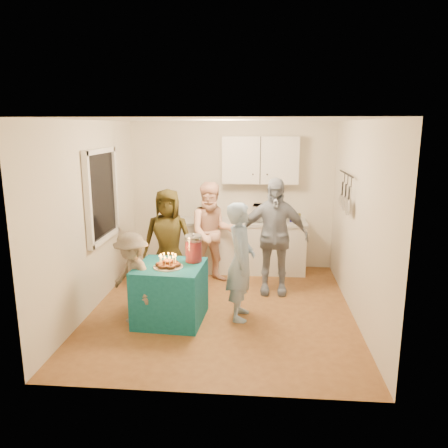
# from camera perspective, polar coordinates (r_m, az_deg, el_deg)

# --- Properties ---
(floor) EXTENTS (4.00, 4.00, 0.00)m
(floor) POSITION_cam_1_polar(r_m,az_deg,el_deg) (6.28, -0.27, -11.01)
(floor) COLOR brown
(floor) RESTS_ON ground
(ceiling) EXTENTS (4.00, 4.00, 0.00)m
(ceiling) POSITION_cam_1_polar(r_m,az_deg,el_deg) (5.74, -0.30, 13.46)
(ceiling) COLOR white
(ceiling) RESTS_ON floor
(back_wall) EXTENTS (3.60, 3.60, 0.00)m
(back_wall) POSITION_cam_1_polar(r_m,az_deg,el_deg) (7.84, 1.02, 3.73)
(back_wall) COLOR silver
(back_wall) RESTS_ON floor
(left_wall) EXTENTS (4.00, 4.00, 0.00)m
(left_wall) POSITION_cam_1_polar(r_m,az_deg,el_deg) (6.29, -16.84, 0.94)
(left_wall) COLOR silver
(left_wall) RESTS_ON floor
(right_wall) EXTENTS (4.00, 4.00, 0.00)m
(right_wall) POSITION_cam_1_polar(r_m,az_deg,el_deg) (5.99, 17.12, 0.34)
(right_wall) COLOR silver
(right_wall) RESTS_ON floor
(window_night) EXTENTS (0.04, 1.00, 1.20)m
(window_night) POSITION_cam_1_polar(r_m,az_deg,el_deg) (6.51, -15.78, 3.63)
(window_night) COLOR black
(window_night) RESTS_ON left_wall
(counter) EXTENTS (2.20, 0.58, 0.86)m
(counter) POSITION_cam_1_polar(r_m,az_deg,el_deg) (7.72, 2.33, -3.04)
(counter) COLOR white
(counter) RESTS_ON floor
(countertop) EXTENTS (2.24, 0.62, 0.05)m
(countertop) POSITION_cam_1_polar(r_m,az_deg,el_deg) (7.61, 2.36, 0.26)
(countertop) COLOR beige
(countertop) RESTS_ON counter
(upper_cabinet) EXTENTS (1.30, 0.30, 0.80)m
(upper_cabinet) POSITION_cam_1_polar(r_m,az_deg,el_deg) (7.59, 4.77, 8.34)
(upper_cabinet) COLOR white
(upper_cabinet) RESTS_ON back_wall
(pot_rack) EXTENTS (0.12, 1.00, 0.60)m
(pot_rack) POSITION_cam_1_polar(r_m,az_deg,el_deg) (6.60, 15.36, 4.21)
(pot_rack) COLOR black
(pot_rack) RESTS_ON right_wall
(microwave) EXTENTS (0.53, 0.38, 0.28)m
(microwave) POSITION_cam_1_polar(r_m,az_deg,el_deg) (7.57, 5.68, 1.42)
(microwave) COLOR white
(microwave) RESTS_ON countertop
(party_table) EXTENTS (0.91, 0.91, 0.76)m
(party_table) POSITION_cam_1_polar(r_m,az_deg,el_deg) (5.85, -7.01, -8.91)
(party_table) COLOR #105D6C
(party_table) RESTS_ON floor
(donut_cake) EXTENTS (0.38, 0.38, 0.18)m
(donut_cake) POSITION_cam_1_polar(r_m,az_deg,el_deg) (5.61, -7.33, -4.76)
(donut_cake) COLOR #381C0C
(donut_cake) RESTS_ON party_table
(punch_jar) EXTENTS (0.22, 0.22, 0.34)m
(punch_jar) POSITION_cam_1_polar(r_m,az_deg,el_deg) (5.79, -3.99, -3.31)
(punch_jar) COLOR red
(punch_jar) RESTS_ON party_table
(man_birthday) EXTENTS (0.39, 0.58, 1.57)m
(man_birthday) POSITION_cam_1_polar(r_m,az_deg,el_deg) (5.75, 2.19, -4.91)
(man_birthday) COLOR #8AA7C8
(man_birthday) RESTS_ON floor
(woman_back_left) EXTENTS (0.78, 0.51, 1.59)m
(woman_back_left) POSITION_cam_1_polar(r_m,az_deg,el_deg) (6.87, -7.29, -2.00)
(woman_back_left) COLOR brown
(woman_back_left) RESTS_ON floor
(woman_back_center) EXTENTS (0.93, 0.80, 1.65)m
(woman_back_center) POSITION_cam_1_polar(r_m,az_deg,el_deg) (7.08, -1.51, -1.17)
(woman_back_center) COLOR #F3987F
(woman_back_center) RESTS_ON floor
(woman_back_right) EXTENTS (1.06, 0.46, 1.78)m
(woman_back_right) POSITION_cam_1_polar(r_m,az_deg,el_deg) (6.63, 6.47, -1.62)
(woman_back_right) COLOR #101D36
(woman_back_right) RESTS_ON floor
(child_near_left) EXTENTS (0.89, 0.87, 1.22)m
(child_near_left) POSITION_cam_1_polar(r_m,az_deg,el_deg) (5.75, -11.90, -7.00)
(child_near_left) COLOR #645950
(child_near_left) RESTS_ON floor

